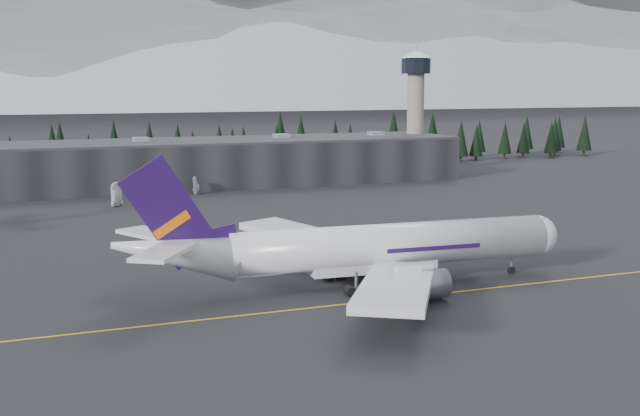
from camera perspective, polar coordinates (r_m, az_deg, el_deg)
name	(u,v)px	position (r m, az deg, el deg)	size (l,w,h in m)	color
ground	(376,296)	(107.12, 3.99, -6.29)	(1400.00, 1400.00, 0.00)	black
taxiline	(383,300)	(105.38, 4.47, -6.55)	(400.00, 0.40, 0.02)	gold
terminal	(178,163)	(223.73, -10.04, 3.14)	(160.00, 30.00, 12.60)	black
control_tower	(416,99)	(251.64, 6.82, 7.73)	(10.00, 10.00, 37.70)	gray
treeline	(154,149)	(259.83, -11.72, 4.13)	(360.00, 20.00, 15.00)	black
mountain_ridge	(36,106)	(1094.35, -19.54, 6.85)	(4400.00, 900.00, 420.00)	white
jet_main	(354,248)	(110.86, 2.44, -2.89)	(65.11, 59.95, 19.14)	silver
gse_vehicle_a	(116,203)	(189.81, -14.29, 0.33)	(2.64, 5.73, 1.59)	white
gse_vehicle_b	(196,191)	(206.91, -8.79, 1.18)	(1.86, 4.62, 1.58)	#B8B8BA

